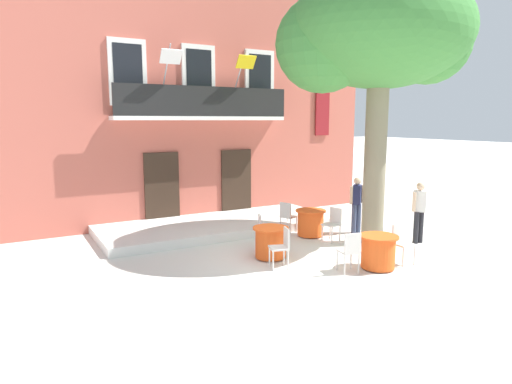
% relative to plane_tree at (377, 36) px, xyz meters
% --- Properties ---
extents(ground_plane, '(120.00, 120.00, 0.00)m').
position_rel_plane_tree_xyz_m(ground_plane, '(-2.92, -0.27, -5.37)').
color(ground_plane, silver).
extents(building_facade, '(13.00, 5.09, 7.50)m').
position_rel_plane_tree_xyz_m(building_facade, '(-2.92, 6.72, -1.63)').
color(building_facade, '#BC5B4C').
rests_on(building_facade, ground).
extents(entrance_step_platform, '(7.06, 2.78, 0.25)m').
position_rel_plane_tree_xyz_m(entrance_step_platform, '(-2.92, 3.34, -5.25)').
color(entrance_step_platform, silver).
rests_on(entrance_step_platform, ground).
extents(plane_tree, '(4.94, 4.34, 6.96)m').
position_rel_plane_tree_xyz_m(plane_tree, '(0.00, 0.00, 0.00)').
color(plane_tree, '#7F755B').
rests_on(plane_tree, ground).
extents(cafe_table_near_tree, '(0.86, 0.86, 0.76)m').
position_rel_plane_tree_xyz_m(cafe_table_near_tree, '(-3.02, 0.14, -4.98)').
color(cafe_table_near_tree, '#EA561E').
rests_on(cafe_table_near_tree, ground).
extents(cafe_chair_near_tree_0, '(0.50, 0.50, 0.91)m').
position_rel_plane_tree_xyz_m(cafe_chair_near_tree_0, '(-3.18, -0.60, -4.85)').
color(cafe_chair_near_tree_0, silver).
rests_on(cafe_chair_near_tree_0, ground).
extents(cafe_chair_near_tree_1, '(0.53, 0.53, 0.91)m').
position_rel_plane_tree_xyz_m(cafe_chair_near_tree_1, '(-2.79, 0.85, -4.85)').
color(cafe_chair_near_tree_1, silver).
rests_on(cafe_chair_near_tree_1, ground).
extents(cafe_table_middle, '(0.86, 0.86, 0.76)m').
position_rel_plane_tree_xyz_m(cafe_table_middle, '(-1.34, -1.70, -4.98)').
color(cafe_table_middle, '#EA561E').
rests_on(cafe_table_middle, ground).
extents(cafe_chair_middle_0, '(0.48, 0.48, 0.91)m').
position_rel_plane_tree_xyz_m(cafe_chair_middle_0, '(-2.09, -1.61, -4.85)').
color(cafe_chair_middle_0, silver).
rests_on(cafe_chair_middle_0, ground).
extents(cafe_chair_middle_1, '(0.43, 0.43, 0.91)m').
position_rel_plane_tree_xyz_m(cafe_chair_middle_1, '(-0.58, -1.67, -4.85)').
color(cafe_chair_middle_1, silver).
rests_on(cafe_chair_middle_1, ground).
extents(cafe_table_front, '(0.86, 0.86, 0.76)m').
position_rel_plane_tree_xyz_m(cafe_table_front, '(-0.96, 1.34, -4.98)').
color(cafe_table_front, '#EA561E').
rests_on(cafe_table_front, ground).
extents(cafe_chair_front_0, '(0.47, 0.47, 0.91)m').
position_rel_plane_tree_xyz_m(cafe_chair_front_0, '(-0.73, 0.62, -4.85)').
color(cafe_chair_front_0, silver).
rests_on(cafe_chair_front_0, ground).
extents(cafe_chair_front_1, '(0.52, 0.52, 0.91)m').
position_rel_plane_tree_xyz_m(cafe_chair_front_1, '(-1.31, 2.01, -4.85)').
color(cafe_chair_front_1, silver).
rests_on(cafe_chair_front_1, ground).
extents(pedestrian_near_entrance, '(0.53, 0.39, 1.66)m').
position_rel_plane_tree_xyz_m(pedestrian_near_entrance, '(0.41, 0.96, -4.44)').
color(pedestrian_near_entrance, '#384260').
rests_on(pedestrian_near_entrance, ground).
extents(pedestrian_mid_plaza, '(0.53, 0.40, 1.66)m').
position_rel_plane_tree_xyz_m(pedestrian_mid_plaza, '(1.14, -0.67, -4.44)').
color(pedestrian_mid_plaza, '#232328').
rests_on(pedestrian_mid_plaza, ground).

